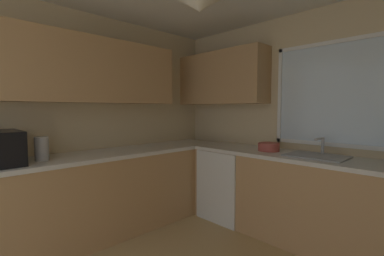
{
  "coord_description": "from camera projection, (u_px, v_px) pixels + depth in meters",
  "views": [
    {
      "loc": [
        1.18,
        -1.21,
        1.38
      ],
      "look_at": [
        -0.6,
        0.52,
        1.21
      ],
      "focal_mm": 25.0,
      "sensor_mm": 36.0,
      "label": 1
    }
  ],
  "objects": [
    {
      "name": "room_shell",
      "position": [
        203.0,
        71.0,
        2.23
      ],
      "size": [
        3.85,
        3.76,
        2.53
      ],
      "color": "beige",
      "rests_on": "ground_plane"
    },
    {
      "name": "counter_run_left",
      "position": [
        95.0,
        196.0,
        2.86
      ],
      "size": [
        0.65,
        3.37,
        0.91
      ],
      "color": "tan",
      "rests_on": "ground_plane"
    },
    {
      "name": "counter_run_back",
      "position": [
        320.0,
        203.0,
        2.65
      ],
      "size": [
        2.94,
        0.65,
        0.91
      ],
      "color": "tan",
      "rests_on": "ground_plane"
    },
    {
      "name": "dishwasher",
      "position": [
        230.0,
        183.0,
        3.42
      ],
      "size": [
        0.6,
        0.6,
        0.86
      ],
      "primitive_type": "cube",
      "color": "white",
      "rests_on": "ground_plane"
    },
    {
      "name": "kettle",
      "position": [
        42.0,
        149.0,
        2.46
      ],
      "size": [
        0.12,
        0.12,
        0.22
      ],
      "primitive_type": "cylinder",
      "color": "#B7B7BC",
      "rests_on": "counter_run_left"
    },
    {
      "name": "sink_assembly",
      "position": [
        317.0,
        156.0,
        2.66
      ],
      "size": [
        0.55,
        0.4,
        0.19
      ],
      "color": "#9EA0A5",
      "rests_on": "counter_run_back"
    },
    {
      "name": "bowl",
      "position": [
        269.0,
        147.0,
        3.03
      ],
      "size": [
        0.24,
        0.24,
        0.09
      ],
      "primitive_type": "cylinder",
      "color": "#B74C42",
      "rests_on": "counter_run_back"
    }
  ]
}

